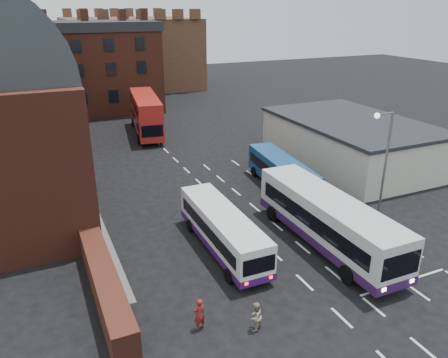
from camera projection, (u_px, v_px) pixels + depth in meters
name	position (u px, v px, depth m)	size (l,w,h in m)	color
ground	(297.00, 275.00, 24.67)	(180.00, 180.00, 0.00)	black
forecourt_wall	(106.00, 287.00, 22.14)	(1.20, 10.00, 1.80)	#602B1E
cream_building	(350.00, 141.00, 41.44)	(10.40, 16.40, 4.25)	beige
brick_terrace	(75.00, 74.00, 59.28)	(22.00, 10.00, 11.00)	brown
castle_keep	(129.00, 53.00, 80.60)	(22.00, 22.00, 12.00)	brown
bus_white_outbound	(223.00, 228.00, 26.67)	(2.43, 9.42, 2.57)	white
bus_white_inbound	(327.00, 218.00, 26.99)	(3.12, 12.12, 3.30)	silver
bus_blue	(282.00, 172.00, 35.67)	(3.11, 9.59, 2.57)	navy
bus_red_double	(146.00, 114.00, 50.67)	(4.25, 11.64, 4.55)	red
street_lamp	(383.00, 159.00, 28.60)	(1.63, 0.36, 7.99)	slate
pedestrian_red	(199.00, 314.00, 20.28)	(0.61, 0.40, 1.66)	maroon
pedestrian_beige	(256.00, 316.00, 20.27)	(0.71, 0.56, 1.47)	tan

